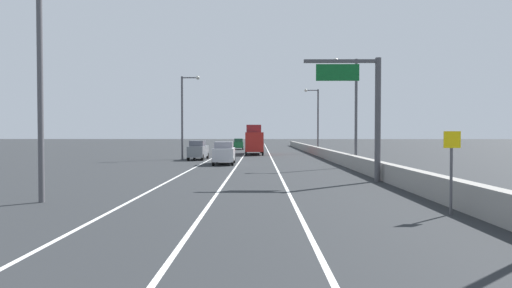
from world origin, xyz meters
TOP-DOWN VIEW (x-y plane):
  - ground_plane at (0.00, 64.00)m, footprint 320.00×320.00m
  - lane_stripe_left at (-5.50, 55.00)m, footprint 0.16×130.00m
  - lane_stripe_center at (-2.00, 55.00)m, footprint 0.16×130.00m
  - lane_stripe_right at (1.50, 55.00)m, footprint 0.16×130.00m
  - jersey_barrier_right at (7.85, 40.00)m, footprint 0.60×120.00m
  - overhead_sign_gantry at (6.51, 23.47)m, footprint 4.68×0.36m
  - speed_advisory_sign at (6.95, 12.97)m, footprint 0.60×0.11m
  - lamp_post_right_second at (8.22, 34.68)m, footprint 2.14×0.44m
  - lamp_post_right_third at (8.40, 59.82)m, footprint 2.14×0.44m
  - lamp_post_left_near at (-8.90, 15.55)m, footprint 2.14×0.44m
  - lamp_post_left_mid at (-8.45, 45.71)m, footprint 2.14×0.44m
  - car_green_0 at (-3.75, 74.86)m, footprint 1.92×4.38m
  - car_silver_1 at (-3.28, 37.72)m, footprint 2.03×4.68m
  - car_gray_2 at (-6.79, 44.82)m, footprint 1.88×4.62m
  - box_truck at (-0.71, 57.31)m, footprint 2.69×8.74m

SIDE VIEW (x-z plane):
  - ground_plane at x=0.00m, z-range 0.00..0.00m
  - lane_stripe_left at x=-5.50m, z-range 0.00..0.00m
  - lane_stripe_center at x=-2.00m, z-range 0.00..0.00m
  - lane_stripe_right at x=1.50m, z-range 0.00..0.00m
  - jersey_barrier_right at x=7.85m, z-range 0.00..1.10m
  - car_green_0 at x=-3.75m, z-range -0.01..2.01m
  - car_gray_2 at x=-6.79m, z-range -0.01..2.12m
  - car_silver_1 at x=-3.28m, z-range 0.00..2.13m
  - speed_advisory_sign at x=6.95m, z-range 0.26..3.26m
  - box_truck at x=-0.71m, z-range -0.18..4.00m
  - overhead_sign_gantry at x=6.51m, z-range 0.98..8.48m
  - lamp_post_right_second at x=8.22m, z-range 0.74..10.21m
  - lamp_post_right_third at x=8.40m, z-range 0.74..10.21m
  - lamp_post_left_near at x=-8.90m, z-range 0.74..10.21m
  - lamp_post_left_mid at x=-8.45m, z-range 0.74..10.21m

